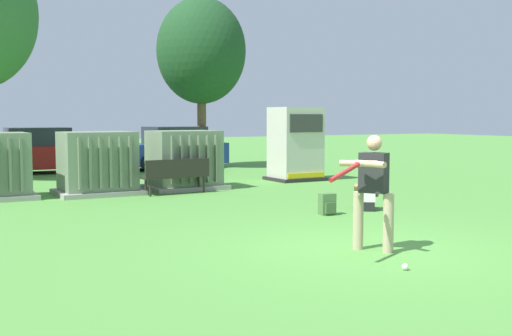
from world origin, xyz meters
The scene contains 12 objects.
ground_plane centered at (0.00, 0.00, 0.00)m, with size 96.00×96.00×0.00m, color #51933D.
transformer_mid_west centered at (-1.67, 8.90, 0.79)m, with size 2.10×1.70×1.62m.
transformer_mid_east centered at (0.77, 8.97, 0.79)m, with size 2.10×1.70×1.62m.
generator_enclosure centered at (4.79, 9.49, 1.14)m, with size 1.60×1.40×2.30m.
park_bench centered at (0.12, 7.92, 0.54)m, with size 1.82×0.51×0.92m.
batter centered at (0.01, -0.07, 0.98)m, with size 1.51×1.03×1.74m.
sports_ball centered at (-0.35, -1.20, 0.04)m, with size 0.09×0.09×0.09m, color white.
seated_spectator centered at (2.63, 3.29, 0.38)m, with size 0.70×0.77×0.96m.
backpack centered at (1.51, 3.16, 0.21)m, with size 0.34×0.28×0.44m.
tree_center_left centered at (4.20, 15.37, 4.52)m, with size 3.45×3.45×6.60m.
parked_car_left_of_center centered at (-1.97, 16.06, 0.75)m, with size 4.23×1.97×1.62m.
parked_car_right_of_center centered at (3.05, 15.60, 0.75)m, with size 4.32×2.17×1.62m.
Camera 1 is at (-6.07, -7.46, 2.02)m, focal length 44.80 mm.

